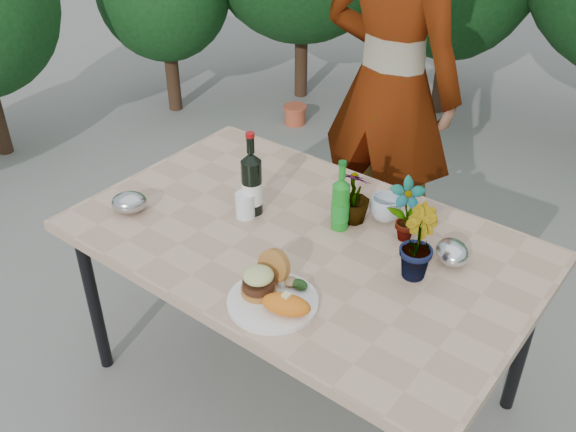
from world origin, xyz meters
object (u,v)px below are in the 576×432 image
Objects in this scene: patio_table at (302,250)px; person at (389,88)px; dinner_plate at (273,302)px; wine_bottle at (252,184)px.

person reaches higher than patio_table.
person is at bearing 105.71° from dinner_plate.
wine_bottle reaches higher than dinner_plate.
person reaches higher than wine_bottle.
person is (-0.36, 1.28, 0.18)m from dinner_plate.
patio_table is at bearing 112.52° from dinner_plate.
patio_table is at bearing 12.47° from wine_bottle.
wine_bottle is 0.17× the size of person.
dinner_plate is at bearing -67.48° from patio_table.
person is (0.02, 0.93, 0.07)m from wine_bottle.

